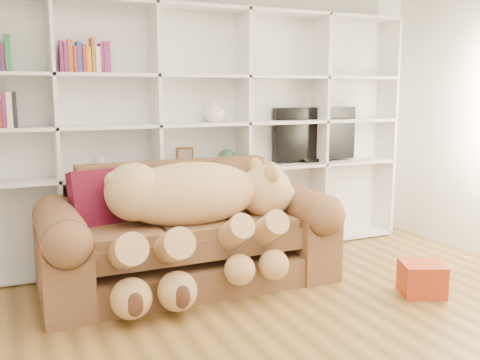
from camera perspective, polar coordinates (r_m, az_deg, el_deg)
name	(u,v)px	position (r m, az deg, el deg)	size (l,w,h in m)	color
wall_back	(194,118)	(5.31, -4.90, 6.62)	(5.00, 0.02, 2.70)	silver
bookshelf	(175,124)	(5.10, -6.94, 5.97)	(4.43, 0.35, 2.40)	white
sofa	(188,240)	(4.54, -5.55, -6.34)	(2.39, 1.03, 1.00)	brown
teddy_bear	(196,208)	(4.28, -4.77, -2.96)	(1.75, 0.97, 1.02)	tan
throw_pillow	(101,199)	(4.45, -14.64, -2.01)	(0.48, 0.15, 0.48)	maroon
gift_box	(422,279)	(4.58, 18.82, -9.94)	(0.32, 0.30, 0.26)	#B03817
tv	(315,135)	(5.75, 7.97, 4.77)	(0.98, 0.18, 0.58)	black
picture_frame	(185,158)	(5.10, -5.92, 2.32)	(0.17, 0.03, 0.21)	#53331C
green_vase	(227,158)	(5.26, -1.38, 2.32)	(0.18, 0.18, 0.18)	#2B5436
figurine_tall	(100,166)	(4.92, -14.66, 1.43)	(0.08, 0.08, 0.17)	silver
figurine_short	(108,169)	(4.93, -13.88, 1.15)	(0.07, 0.07, 0.11)	silver
snow_globe	(147,166)	(5.00, -9.94, 1.46)	(0.11, 0.11, 0.11)	silver
shelf_vase	(214,111)	(5.17, -2.74, 7.35)	(0.20, 0.20, 0.21)	silver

